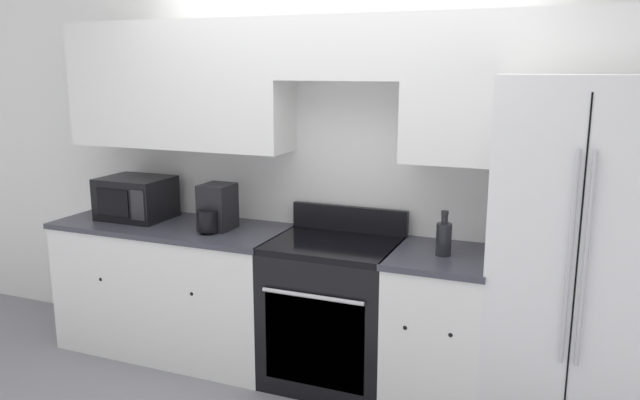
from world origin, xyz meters
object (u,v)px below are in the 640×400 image
(microwave, at_px, (136,198))
(bottle, at_px, (444,238))
(refrigerator, at_px, (576,257))
(oven_range, at_px, (333,311))

(microwave, distance_m, bottle, 2.14)
(refrigerator, relative_size, microwave, 4.12)
(refrigerator, bearing_deg, oven_range, -177.29)
(oven_range, bearing_deg, bottle, -1.55)
(oven_range, distance_m, microwave, 1.59)
(refrigerator, relative_size, bottle, 7.47)
(refrigerator, xyz_separation_m, microwave, (-2.82, -0.02, 0.09))
(oven_range, xyz_separation_m, bottle, (0.66, -0.02, 0.54))
(refrigerator, xyz_separation_m, bottle, (-0.68, -0.08, 0.05))
(oven_range, bearing_deg, refrigerator, 2.71)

